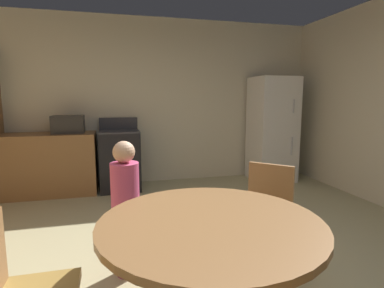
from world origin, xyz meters
name	(u,v)px	position (x,y,z in m)	size (l,w,h in m)	color
wall_back	(150,102)	(0.00, 3.19, 1.35)	(5.88, 0.12, 2.70)	beige
kitchen_counter	(33,165)	(-1.76, 2.79, 0.45)	(1.76, 0.60, 0.90)	olive
oven_range	(120,160)	(-0.53, 2.79, 0.47)	(0.60, 0.60, 1.10)	black
refrigerator	(272,129)	(2.03, 2.74, 0.88)	(0.68, 0.68, 1.76)	white
microwave	(68,124)	(-1.25, 2.79, 1.03)	(0.44, 0.32, 0.26)	#2D2B28
dining_table	(210,247)	(-0.11, -0.51, 0.60)	(1.22, 1.22, 0.76)	olive
chair_northeast	(265,211)	(0.58, 0.16, 0.50)	(0.57, 0.57, 0.87)	olive
person_child	(126,205)	(-0.53, 0.35, 0.58)	(0.29, 0.29, 1.09)	#8C337A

